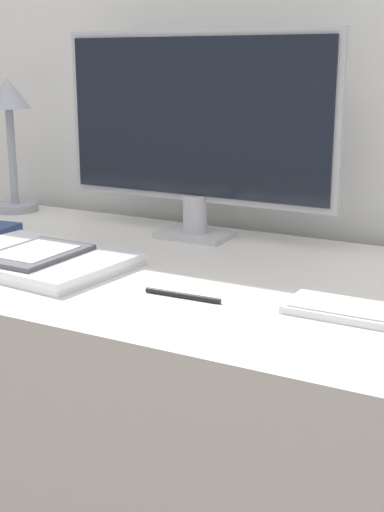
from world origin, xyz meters
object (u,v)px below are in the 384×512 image
laptop (36,260)px  ereader (35,253)px  pen (183,295)px  desk_lamp (10,123)px  monitor (196,126)px

laptop → ereader: 0.02m
pen → desk_lamp: bearing=150.6°
desk_lamp → pen: bearing=-29.4°
ereader → pen: (0.33, -0.02, -0.02)m
laptop → desk_lamp: desk_lamp is taller
desk_lamp → pen: (0.73, -0.41, -0.22)m
monitor → desk_lamp: (-0.55, 0.03, -0.02)m
ereader → laptop: bearing=126.7°
ereader → pen: ereader is taller
monitor → laptop: monitor is taller
laptop → ereader: ereader is taller
laptop → pen: bearing=-5.9°
desk_lamp → laptop: bearing=-43.9°
ereader → desk_lamp: size_ratio=0.58×
laptop → desk_lamp: (-0.39, 0.37, 0.21)m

